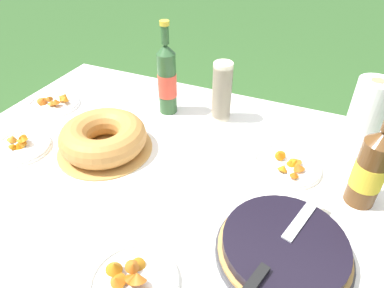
{
  "coord_description": "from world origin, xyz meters",
  "views": [
    {
      "loc": [
        0.45,
        -0.7,
        1.49
      ],
      "look_at": [
        0.1,
        0.1,
        0.83
      ],
      "focal_mm": 32.0,
      "sensor_mm": 36.0,
      "label": 1
    }
  ],
  "objects_px": {
    "berry_tart": "(284,248)",
    "snack_plate_right": "(134,282)",
    "serving_knife": "(280,247)",
    "snack_plate_far": "(54,103)",
    "paper_towel_roll": "(366,117)",
    "snack_plate_near": "(21,146)",
    "bundt_cake": "(103,138)",
    "cup_stack": "(222,92)",
    "cider_bottle_amber": "(371,168)",
    "cider_bottle_green": "(167,79)",
    "snack_plate_left": "(288,165)"
  },
  "relations": [
    {
      "from": "berry_tart",
      "to": "snack_plate_right",
      "type": "distance_m",
      "value": 0.36
    },
    {
      "from": "serving_knife",
      "to": "berry_tart",
      "type": "bearing_deg",
      "value": 0.0
    },
    {
      "from": "snack_plate_far",
      "to": "paper_towel_roll",
      "type": "bearing_deg",
      "value": 9.26
    },
    {
      "from": "serving_knife",
      "to": "paper_towel_roll",
      "type": "xyz_separation_m",
      "value": [
        0.15,
        0.56,
        0.06
      ]
    },
    {
      "from": "serving_knife",
      "to": "paper_towel_roll",
      "type": "height_order",
      "value": "paper_towel_roll"
    },
    {
      "from": "snack_plate_near",
      "to": "snack_plate_far",
      "type": "relative_size",
      "value": 0.97
    },
    {
      "from": "berry_tart",
      "to": "snack_plate_near",
      "type": "height_order",
      "value": "berry_tart"
    },
    {
      "from": "bundt_cake",
      "to": "cup_stack",
      "type": "height_order",
      "value": "cup_stack"
    },
    {
      "from": "bundt_cake",
      "to": "cup_stack",
      "type": "distance_m",
      "value": 0.46
    },
    {
      "from": "bundt_cake",
      "to": "cider_bottle_amber",
      "type": "bearing_deg",
      "value": 6.45
    },
    {
      "from": "serving_knife",
      "to": "cup_stack",
      "type": "height_order",
      "value": "cup_stack"
    },
    {
      "from": "snack_plate_near",
      "to": "berry_tart",
      "type": "bearing_deg",
      "value": -4.42
    },
    {
      "from": "cider_bottle_amber",
      "to": "snack_plate_right",
      "type": "xyz_separation_m",
      "value": [
        -0.45,
        -0.48,
        -0.11
      ]
    },
    {
      "from": "bundt_cake",
      "to": "snack_plate_far",
      "type": "distance_m",
      "value": 0.4
    },
    {
      "from": "snack_plate_far",
      "to": "cider_bottle_amber",
      "type": "bearing_deg",
      "value": -3.6
    },
    {
      "from": "cup_stack",
      "to": "cider_bottle_green",
      "type": "distance_m",
      "value": 0.21
    },
    {
      "from": "snack_plate_near",
      "to": "cider_bottle_green",
      "type": "bearing_deg",
      "value": 50.63
    },
    {
      "from": "serving_knife",
      "to": "cider_bottle_green",
      "type": "distance_m",
      "value": 0.76
    },
    {
      "from": "cup_stack",
      "to": "paper_towel_roll",
      "type": "relative_size",
      "value": 0.9
    },
    {
      "from": "berry_tart",
      "to": "snack_plate_left",
      "type": "xyz_separation_m",
      "value": [
        -0.05,
        0.33,
        -0.02
      ]
    },
    {
      "from": "cider_bottle_amber",
      "to": "snack_plate_far",
      "type": "height_order",
      "value": "cider_bottle_amber"
    },
    {
      "from": "bundt_cake",
      "to": "snack_plate_left",
      "type": "bearing_deg",
      "value": 14.68
    },
    {
      "from": "cup_stack",
      "to": "snack_plate_far",
      "type": "height_order",
      "value": "cup_stack"
    },
    {
      "from": "bundt_cake",
      "to": "cider_bottle_amber",
      "type": "height_order",
      "value": "cider_bottle_amber"
    },
    {
      "from": "berry_tart",
      "to": "snack_plate_far",
      "type": "bearing_deg",
      "value": 161.06
    },
    {
      "from": "serving_knife",
      "to": "snack_plate_near",
      "type": "distance_m",
      "value": 0.9
    },
    {
      "from": "berry_tart",
      "to": "snack_plate_near",
      "type": "bearing_deg",
      "value": 175.58
    },
    {
      "from": "cider_bottle_green",
      "to": "serving_knife",
      "type": "bearing_deg",
      "value": -43.7
    },
    {
      "from": "snack_plate_right",
      "to": "cider_bottle_green",
      "type": "bearing_deg",
      "value": 110.77
    },
    {
      "from": "cup_stack",
      "to": "cider_bottle_green",
      "type": "relative_size",
      "value": 0.64
    },
    {
      "from": "snack_plate_right",
      "to": "snack_plate_far",
      "type": "xyz_separation_m",
      "value": [
        -0.72,
        0.55,
        -0.0
      ]
    },
    {
      "from": "paper_towel_roll",
      "to": "bundt_cake",
      "type": "bearing_deg",
      "value": -155.79
    },
    {
      "from": "cup_stack",
      "to": "serving_knife",
      "type": "bearing_deg",
      "value": -58.66
    },
    {
      "from": "cider_bottle_green",
      "to": "snack_plate_near",
      "type": "height_order",
      "value": "cider_bottle_green"
    },
    {
      "from": "berry_tart",
      "to": "cup_stack",
      "type": "relative_size",
      "value": 1.43
    },
    {
      "from": "snack_plate_far",
      "to": "berry_tart",
      "type": "bearing_deg",
      "value": -18.94
    },
    {
      "from": "snack_plate_far",
      "to": "snack_plate_left",
      "type": "bearing_deg",
      "value": -0.6
    },
    {
      "from": "snack_plate_right",
      "to": "snack_plate_far",
      "type": "distance_m",
      "value": 0.9
    },
    {
      "from": "snack_plate_right",
      "to": "paper_towel_roll",
      "type": "xyz_separation_m",
      "value": [
        0.43,
        0.74,
        0.11
      ]
    },
    {
      "from": "cider_bottle_amber",
      "to": "snack_plate_left",
      "type": "height_order",
      "value": "cider_bottle_amber"
    },
    {
      "from": "snack_plate_left",
      "to": "snack_plate_far",
      "type": "distance_m",
      "value": 0.95
    },
    {
      "from": "bundt_cake",
      "to": "paper_towel_roll",
      "type": "bearing_deg",
      "value": 24.21
    },
    {
      "from": "cider_bottle_amber",
      "to": "snack_plate_right",
      "type": "distance_m",
      "value": 0.67
    },
    {
      "from": "cup_stack",
      "to": "snack_plate_far",
      "type": "relative_size",
      "value": 1.11
    },
    {
      "from": "paper_towel_roll",
      "to": "berry_tart",
      "type": "bearing_deg",
      "value": -104.87
    },
    {
      "from": "berry_tart",
      "to": "serving_knife",
      "type": "height_order",
      "value": "serving_knife"
    },
    {
      "from": "cider_bottle_green",
      "to": "cider_bottle_amber",
      "type": "relative_size",
      "value": 1.11
    },
    {
      "from": "bundt_cake",
      "to": "cider_bottle_amber",
      "type": "distance_m",
      "value": 0.81
    },
    {
      "from": "serving_knife",
      "to": "cider_bottle_green",
      "type": "xyz_separation_m",
      "value": [
        -0.55,
        0.52,
        0.08
      ]
    },
    {
      "from": "serving_knife",
      "to": "bundt_cake",
      "type": "distance_m",
      "value": 0.66
    }
  ]
}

